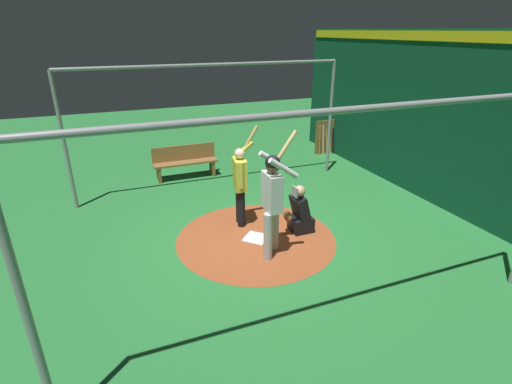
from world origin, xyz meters
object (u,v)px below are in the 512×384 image
Objects in this scene: bat_rack at (329,138)px; home_plate at (256,238)px; catcher at (299,214)px; bench at (185,161)px; batter at (273,196)px; baseball_0 at (295,221)px; visitor at (240,182)px.

home_plate is at bearing 45.42° from bat_rack.
catcher is 3.98m from bench.
batter is 2.03× the size of bat_rack.
bat_rack is at bearing -173.97° from bench.
bat_rack reaches higher than catcher.
baseball_0 is at bearing -135.63° from batter.
visitor is 5.48m from bat_rack.
batter reaches higher than bat_rack.
batter reaches higher than bench.
batter is 1.29× the size of bench.
visitor is at bearing -85.09° from home_plate.
baseball_0 is (-1.50, 3.39, -0.40)m from bench.
visitor reaches higher than bat_rack.
home_plate is 1.12m from visitor.
catcher reaches higher than home_plate.
bat_rack is at bearing -134.58° from home_plate.
bench is (0.53, -3.70, 0.43)m from home_plate.
bench reaches higher than home_plate.
bat_rack is (-4.06, -4.76, -0.60)m from batter.
catcher is at bearing 152.80° from visitor.
home_plate is 1.23m from batter.
bench is 22.32× the size of baseball_0.
catcher is 0.48m from baseball_0.
bat_rack is (-3.24, -4.22, 0.12)m from catcher.
baseball_0 is at bearing -104.44° from catcher.
home_plate is 1.02m from baseball_0.
batter is at bearing 33.73° from catcher.
bat_rack is 14.20× the size of baseball_0.
batter is (-0.07, 0.57, 1.09)m from home_plate.
baseball_0 is at bearing 113.87° from bench.
home_plate is at bearing -83.22° from batter.
bat_rack is 0.64× the size of bench.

